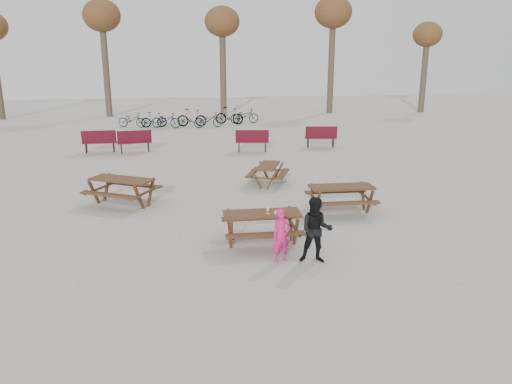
{
  "coord_description": "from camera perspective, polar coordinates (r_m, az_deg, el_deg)",
  "views": [
    {
      "loc": [
        -1.68,
        -10.93,
        4.39
      ],
      "look_at": [
        0.0,
        1.0,
        1.0
      ],
      "focal_mm": 35.0,
      "sensor_mm": 36.0,
      "label": 1
    }
  ],
  "objects": [
    {
      "name": "ground",
      "position": [
        11.89,
        0.67,
        -5.94
      ],
      "size": [
        80.0,
        80.0,
        0.0
      ],
      "primitive_type": "plane",
      "color": "gray",
      "rests_on": "ground"
    },
    {
      "name": "fallen_leaves",
      "position": [
        14.29,
        1.15,
        -2.16
      ],
      "size": [
        11.0,
        11.0,
        0.01
      ],
      "primitive_type": null,
      "color": "gold",
      "rests_on": "ground"
    },
    {
      "name": "food_tray",
      "position": [
        11.6,
        2.54,
        -2.36
      ],
      "size": [
        0.18,
        0.11,
        0.03
      ],
      "primitive_type": "cube",
      "color": "white",
      "rests_on": "main_picnic_table"
    },
    {
      "name": "main_picnic_table",
      "position": [
        11.69,
        0.68,
        -3.27
      ],
      "size": [
        1.8,
        1.45,
        0.78
      ],
      "color": "#362113",
      "rests_on": "ground"
    },
    {
      "name": "tree_row",
      "position": [
        36.22,
        -4.14,
        18.52
      ],
      "size": [
        32.17,
        3.52,
        8.26
      ],
      "color": "#382B21",
      "rests_on": "ground"
    },
    {
      "name": "child",
      "position": [
        10.75,
        2.9,
        -4.99
      ],
      "size": [
        0.5,
        0.41,
        1.18
      ],
      "primitive_type": "imported",
      "rotation": [
        0.0,
        0.0,
        0.35
      ],
      "color": "#DD1B71",
      "rests_on": "ground"
    },
    {
      "name": "bicycle_row",
      "position": [
        31.05,
        -7.21,
        8.37
      ],
      "size": [
        8.75,
        2.43,
        1.07
      ],
      "color": "black",
      "rests_on": "ground"
    },
    {
      "name": "picnic_table_east",
      "position": [
        14.26,
        9.67,
        -0.82
      ],
      "size": [
        1.81,
        1.47,
        0.77
      ],
      "primitive_type": null,
      "rotation": [
        0.0,
        0.0,
        -0.01
      ],
      "color": "#362113",
      "rests_on": "ground"
    },
    {
      "name": "soda_bottle",
      "position": [
        11.55,
        1.38,
        -2.15
      ],
      "size": [
        0.07,
        0.07,
        0.17
      ],
      "color": "silver",
      "rests_on": "main_picnic_table"
    },
    {
      "name": "adult",
      "position": [
        10.73,
        6.9,
        -4.36
      ],
      "size": [
        0.81,
        0.69,
        1.45
      ],
      "primitive_type": "imported",
      "rotation": [
        0.0,
        0.0,
        -0.22
      ],
      "color": "black",
      "rests_on": "ground"
    },
    {
      "name": "bread_roll",
      "position": [
        11.59,
        2.55,
        -2.16
      ],
      "size": [
        0.14,
        0.06,
        0.05
      ],
      "primitive_type": "ellipsoid",
      "color": "tan",
      "rests_on": "food_tray"
    },
    {
      "name": "picnic_table_far",
      "position": [
        17.11,
        1.35,
        2.0
      ],
      "size": [
        1.71,
        1.89,
        0.67
      ],
      "primitive_type": null,
      "rotation": [
        0.0,
        0.0,
        1.22
      ],
      "color": "#362113",
      "rests_on": "ground"
    },
    {
      "name": "picnic_table_north",
      "position": [
        15.29,
        -15.03,
        0.04
      ],
      "size": [
        2.36,
        2.21,
        0.8
      ],
      "primitive_type": null,
      "rotation": [
        0.0,
        0.0,
        -0.5
      ],
      "color": "#362113",
      "rests_on": "ground"
    },
    {
      "name": "park_bench_row",
      "position": [
        23.07,
        -6.03,
        5.96
      ],
      "size": [
        11.81,
        1.38,
        1.03
      ],
      "color": "#59111E",
      "rests_on": "ground"
    }
  ]
}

